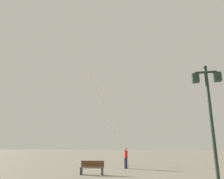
% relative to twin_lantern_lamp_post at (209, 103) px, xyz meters
% --- Properties ---
extents(ground_plane, '(160.00, 160.00, 0.00)m').
position_rel_twin_lantern_lamp_post_xyz_m(ground_plane, '(-2.30, 12.71, -3.66)').
color(ground_plane, gray).
extents(twin_lantern_lamp_post, '(1.18, 0.28, 5.34)m').
position_rel_twin_lantern_lamp_post_xyz_m(twin_lantern_lamp_post, '(0.00, 0.00, 0.00)').
color(twin_lantern_lamp_post, '#1E2D23').
rests_on(twin_lantern_lamp_post, ground_plane).
extents(kite_train, '(9.66, 15.90, 16.34)m').
position_rel_twin_lantern_lamp_post_xyz_m(kite_train, '(-9.80, 19.23, 4.81)').
color(kite_train, brown).
rests_on(kite_train, ground_plane).
extents(kite_flyer, '(0.42, 0.61, 1.71)m').
position_rel_twin_lantern_lamp_post_xyz_m(kite_flyer, '(-4.97, 9.51, -2.76)').
color(kite_flyer, '#1E1E2D').
rests_on(kite_flyer, ground_plane).
extents(park_bench, '(1.63, 0.55, 0.89)m').
position_rel_twin_lantern_lamp_post_xyz_m(park_bench, '(-6.65, 5.12, -3.21)').
color(park_bench, brown).
rests_on(park_bench, ground_plane).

